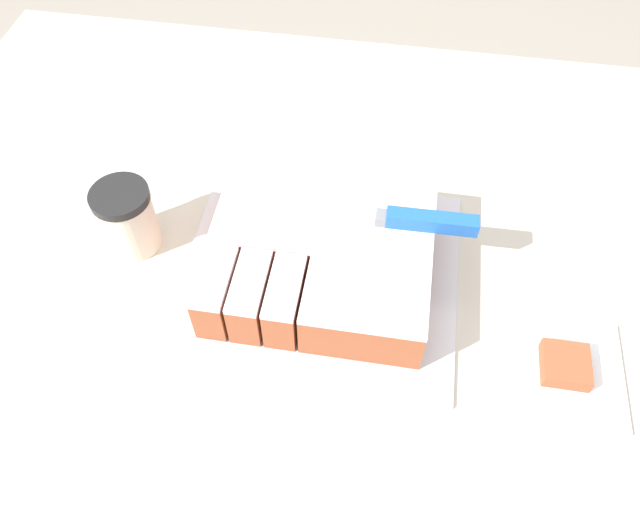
% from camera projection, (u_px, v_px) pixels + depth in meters
% --- Properties ---
extents(ground_plane, '(8.00, 8.00, 0.00)m').
position_uv_depth(ground_plane, '(317.00, 468.00, 1.61)').
color(ground_plane, '#9E9384').
extents(countertop, '(1.40, 1.10, 0.89)m').
position_uv_depth(countertop, '(317.00, 395.00, 1.25)').
color(countertop, beige).
rests_on(countertop, ground_plane).
extents(cake_board, '(0.39, 0.35, 0.01)m').
position_uv_depth(cake_board, '(320.00, 274.00, 0.88)').
color(cake_board, silver).
rests_on(cake_board, countertop).
extents(cake, '(0.30, 0.26, 0.08)m').
position_uv_depth(cake, '(322.00, 255.00, 0.85)').
color(cake, '#994C2D').
rests_on(cake, cake_board).
extents(knife, '(0.29, 0.03, 0.02)m').
position_uv_depth(knife, '(414.00, 220.00, 0.82)').
color(knife, silver).
rests_on(knife, cake).
extents(coffee_cup, '(0.08, 0.08, 0.11)m').
position_uv_depth(coffee_cup, '(127.00, 219.00, 0.88)').
color(coffee_cup, beige).
rests_on(coffee_cup, countertop).
extents(paper_napkin, '(0.15, 0.15, 0.01)m').
position_uv_depth(paper_napkin, '(562.00, 370.00, 0.79)').
color(paper_napkin, white).
rests_on(paper_napkin, countertop).
extents(brownie, '(0.06, 0.06, 0.02)m').
position_uv_depth(brownie, '(565.00, 365.00, 0.78)').
color(brownie, '#994C2D').
rests_on(brownie, paper_napkin).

